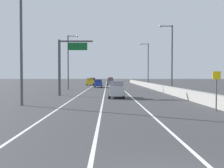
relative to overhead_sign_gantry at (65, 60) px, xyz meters
The scene contains 17 objects.
ground_plane 34.80m from the overhead_sign_gantry, 77.85° to the left, with size 320.00×320.00×0.00m, color #38383A.
lane_stripe_left 25.22m from the overhead_sign_gantry, 85.93° to the left, with size 0.16×130.00×0.00m, color silver.
lane_stripe_center 25.70m from the overhead_sign_gantry, 77.99° to the left, with size 0.16×130.00×0.00m, color silver.
lane_stripe_right 26.64m from the overhead_sign_gantry, 70.48° to the left, with size 0.16×130.00×0.00m, color silver.
jersey_barrier_right 18.21m from the overhead_sign_gantry, 33.21° to the left, with size 0.60×120.00×1.10m, color gray.
overhead_sign_gantry is the anchor object (origin of this frame).
speed_advisory_sign 21.58m from the overhead_sign_gantry, 49.32° to the right, with size 0.60×0.11×3.00m.
lamp_post_right_second 16.34m from the overhead_sign_gantry, 18.44° to the left, with size 2.14×0.44×10.53m.
lamp_post_right_third 32.26m from the overhead_sign_gantry, 61.72° to the left, with size 2.14×0.44×10.53m.
lamp_post_left_near 12.27m from the overhead_sign_gantry, 97.95° to the right, with size 2.14×0.44×10.53m.
lamp_post_left_mid 15.94m from the overhead_sign_gantry, 95.94° to the left, with size 2.14×0.44×10.53m.
car_silver_0 8.63m from the overhead_sign_gantry, 28.83° to the right, with size 1.96×4.16×2.04m.
car_yellow_1 38.67m from the overhead_sign_gantry, 88.66° to the left, with size 2.01×4.21×2.04m.
car_red_2 58.39m from the overhead_sign_gantry, 83.31° to the left, with size 2.02×4.78×2.11m.
car_blue_3 25.44m from the overhead_sign_gantry, 81.69° to the left, with size 1.88×4.53×1.85m.
car_black_4 52.29m from the overhead_sign_gantry, 89.16° to the left, with size 1.89×4.25×2.04m.
car_gray_5 38.72m from the overhead_sign_gantry, 80.25° to the left, with size 2.05×4.48×1.89m.
Camera 1 is at (-1.48, -5.84, 2.67)m, focal length 42.99 mm.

